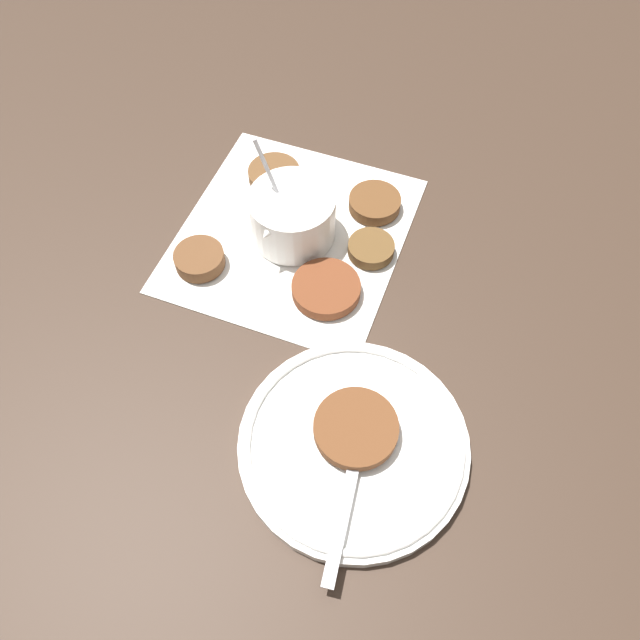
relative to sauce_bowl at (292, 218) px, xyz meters
name	(u,v)px	position (x,y,z in m)	size (l,w,h in m)	color
ground_plane	(303,239)	(0.00, 0.01, -0.03)	(4.00, 4.00, 0.00)	#38281E
napkin	(293,233)	(0.00, 0.00, -0.03)	(0.34, 0.32, 0.00)	silver
sauce_bowl	(292,218)	(0.00, 0.00, 0.00)	(0.11, 0.11, 0.13)	white
fritter_0	(274,174)	(-0.07, -0.07, -0.02)	(0.07, 0.07, 0.01)	brown
fritter_1	(199,259)	(0.10, -0.07, -0.02)	(0.06, 0.06, 0.02)	brown
fritter_2	(326,289)	(0.06, 0.08, -0.02)	(0.08, 0.08, 0.01)	brown
fritter_3	(371,248)	(-0.02, 0.10, -0.02)	(0.06, 0.06, 0.01)	brown
fritter_4	(375,203)	(-0.09, 0.07, -0.02)	(0.07, 0.07, 0.02)	brown
serving_plate	(354,444)	(0.21, 0.20, -0.02)	(0.23, 0.23, 0.02)	white
fritter_on_plate	(356,428)	(0.20, 0.20, -0.01)	(0.09, 0.09, 0.01)	brown
fork	(353,468)	(0.23, 0.22, -0.01)	(0.18, 0.07, 0.00)	silver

